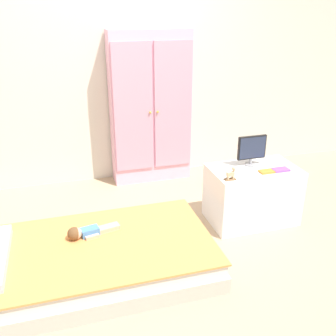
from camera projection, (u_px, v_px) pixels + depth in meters
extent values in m
cube|color=tan|center=(156.00, 253.00, 3.03)|extent=(10.00, 10.00, 0.02)
cube|color=silver|center=(115.00, 54.00, 3.89)|extent=(6.40, 0.05, 2.70)
cube|color=beige|center=(90.00, 267.00, 2.76)|extent=(1.78, 0.97, 0.13)
cube|color=silver|center=(89.00, 254.00, 2.71)|extent=(1.74, 0.93, 0.10)
cube|color=#EA934C|center=(89.00, 247.00, 2.69)|extent=(1.77, 0.96, 0.02)
cube|color=#4C84C6|center=(90.00, 232.00, 2.81)|extent=(0.14, 0.10, 0.06)
cube|color=#DBB293|center=(108.00, 227.00, 2.89)|extent=(0.16, 0.07, 0.04)
cube|color=#DBB293|center=(110.00, 229.00, 2.86)|extent=(0.16, 0.07, 0.04)
cube|color=#DBB293|center=(88.00, 230.00, 2.86)|extent=(0.10, 0.05, 0.03)
cube|color=#DBB293|center=(92.00, 237.00, 2.77)|extent=(0.10, 0.05, 0.03)
sphere|color=#DBB293|center=(76.00, 234.00, 2.75)|extent=(0.09, 0.09, 0.09)
sphere|color=brown|center=(74.00, 234.00, 2.75)|extent=(0.10, 0.10, 0.10)
cube|color=#EFADCC|center=(150.00, 109.00, 4.04)|extent=(0.85, 0.25, 1.60)
cube|color=#D298B3|center=(133.00, 109.00, 3.85)|extent=(0.40, 0.02, 1.32)
cube|color=#D298B3|center=(173.00, 106.00, 3.96)|extent=(0.40, 0.02, 1.32)
sphere|color=gold|center=(150.00, 112.00, 3.90)|extent=(0.02, 0.02, 0.02)
sphere|color=gold|center=(158.00, 112.00, 3.92)|extent=(0.02, 0.02, 0.02)
cube|color=white|center=(252.00, 195.00, 3.40)|extent=(0.76, 0.47, 0.51)
cylinder|color=#99999E|center=(250.00, 164.00, 3.37)|extent=(0.10, 0.10, 0.01)
cylinder|color=#99999E|center=(251.00, 161.00, 3.36)|extent=(0.02, 0.02, 0.05)
cube|color=black|center=(252.00, 147.00, 3.31)|extent=(0.26, 0.02, 0.21)
cube|color=#28334C|center=(253.00, 148.00, 3.29)|extent=(0.24, 0.01, 0.19)
cube|color=#8E6642|center=(229.00, 179.00, 3.09)|extent=(0.09, 0.01, 0.01)
cube|color=#8E6642|center=(231.00, 180.00, 3.06)|extent=(0.09, 0.01, 0.01)
cube|color=#D1B289|center=(230.00, 174.00, 3.06)|extent=(0.06, 0.03, 0.03)
cylinder|color=#D1B289|center=(232.00, 177.00, 3.08)|extent=(0.01, 0.01, 0.02)
cylinder|color=#D1B289|center=(233.00, 178.00, 3.07)|extent=(0.01, 0.01, 0.02)
cylinder|color=#D1B289|center=(227.00, 177.00, 3.07)|extent=(0.01, 0.01, 0.02)
cylinder|color=#D1B289|center=(228.00, 178.00, 3.05)|extent=(0.01, 0.01, 0.02)
cylinder|color=#D1B289|center=(234.00, 171.00, 3.05)|extent=(0.02, 0.02, 0.02)
sphere|color=#D1B289|center=(234.00, 169.00, 3.05)|extent=(0.03, 0.03, 0.03)
cube|color=orange|center=(267.00, 172.00, 3.22)|extent=(0.12, 0.08, 0.01)
cube|color=#8E51B2|center=(281.00, 170.00, 3.25)|extent=(0.14, 0.09, 0.02)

